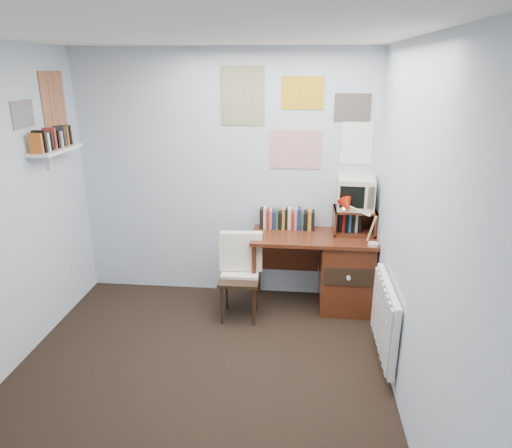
% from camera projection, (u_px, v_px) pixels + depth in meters
% --- Properties ---
extents(ground, '(3.50, 3.50, 0.00)m').
position_uv_depth(ground, '(191.00, 397.00, 3.37)').
color(ground, black).
rests_on(ground, ground).
extents(back_wall, '(3.00, 0.02, 2.50)m').
position_uv_depth(back_wall, '(226.00, 178.00, 4.61)').
color(back_wall, silver).
rests_on(back_wall, ground).
extents(right_wall, '(0.02, 3.50, 2.50)m').
position_uv_depth(right_wall, '(419.00, 247.00, 2.83)').
color(right_wall, silver).
rests_on(right_wall, ground).
extents(ceiling, '(3.00, 3.50, 0.02)m').
position_uv_depth(ceiling, '(171.00, 31.00, 2.56)').
color(ceiling, white).
rests_on(ceiling, back_wall).
extents(desk, '(1.20, 0.55, 0.76)m').
position_uv_depth(desk, '(340.00, 270.00, 4.52)').
color(desk, '#512312').
rests_on(desk, ground).
extents(desk_chair, '(0.41, 0.39, 0.80)m').
position_uv_depth(desk_chair, '(239.00, 279.00, 4.33)').
color(desk_chair, black).
rests_on(desk_chair, ground).
extents(desk_lamp, '(0.28, 0.25, 0.37)m').
position_uv_depth(desk_lamp, '(375.00, 227.00, 4.12)').
color(desk_lamp, red).
rests_on(desk_lamp, desk).
extents(tv_riser, '(0.40, 0.30, 0.25)m').
position_uv_depth(tv_riser, '(354.00, 221.00, 4.46)').
color(tv_riser, '#512312').
rests_on(tv_riser, desk).
extents(crt_tv, '(0.37, 0.34, 0.33)m').
position_uv_depth(crt_tv, '(356.00, 192.00, 4.39)').
color(crt_tv, beige).
rests_on(crt_tv, tv_riser).
extents(book_row, '(0.60, 0.14, 0.22)m').
position_uv_depth(book_row, '(290.00, 218.00, 4.59)').
color(book_row, '#512312').
rests_on(book_row, desk).
extents(radiator, '(0.09, 0.80, 0.60)m').
position_uv_depth(radiator, '(385.00, 318.00, 3.62)').
color(radiator, white).
rests_on(radiator, right_wall).
extents(wall_shelf, '(0.20, 0.62, 0.24)m').
position_uv_depth(wall_shelf, '(56.00, 150.00, 4.01)').
color(wall_shelf, white).
rests_on(wall_shelf, left_wall).
extents(posters_back, '(1.20, 0.01, 0.90)m').
position_uv_depth(posters_back, '(297.00, 118.00, 4.35)').
color(posters_back, white).
rests_on(posters_back, back_wall).
extents(posters_left, '(0.01, 0.70, 0.60)m').
position_uv_depth(posters_left, '(39.00, 105.00, 3.89)').
color(posters_left, white).
rests_on(posters_left, left_wall).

